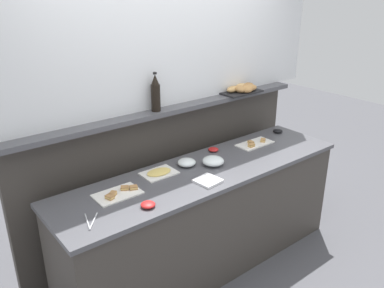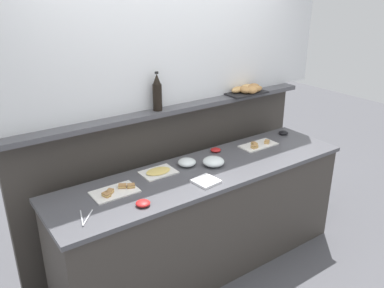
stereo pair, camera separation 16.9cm
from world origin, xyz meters
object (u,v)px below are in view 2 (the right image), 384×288
at_px(bread_basket, 247,90).
at_px(napkin_stack, 206,181).
at_px(glass_bowl_large, 187,163).
at_px(sandwich_platter_rear, 258,145).
at_px(condiment_bowl_cream, 143,203).
at_px(sandwich_platter_side, 115,191).
at_px(cold_cuts_platter, 158,172).
at_px(condiment_bowl_teal, 283,133).
at_px(serving_tongs, 85,218).
at_px(condiment_bowl_red, 216,150).
at_px(glass_bowl_medium, 213,162).
at_px(wine_bottle_dark, 157,93).

bearing_deg(bread_basket, napkin_stack, -147.57).
bearing_deg(glass_bowl_large, sandwich_platter_rear, -2.09).
distance_m(condiment_bowl_cream, napkin_stack, 0.54).
xyz_separation_m(sandwich_platter_side, cold_cuts_platter, (0.41, 0.09, -0.00)).
height_order(condiment_bowl_cream, bread_basket, bread_basket).
xyz_separation_m(sandwich_platter_side, condiment_bowl_teal, (1.84, 0.12, 0.01)).
xyz_separation_m(glass_bowl_large, serving_tongs, (-0.97, -0.28, -0.02)).
relative_size(condiment_bowl_cream, napkin_stack, 0.58).
bearing_deg(cold_cuts_platter, bread_basket, 12.24).
xyz_separation_m(sandwich_platter_rear, condiment_bowl_red, (-0.40, 0.12, 0.01)).
bearing_deg(glass_bowl_medium, condiment_bowl_red, 48.13).
relative_size(glass_bowl_large, bread_basket, 0.37).
bearing_deg(sandwich_platter_rear, condiment_bowl_teal, 10.33).
bearing_deg(sandwich_platter_side, napkin_stack, -21.65).
distance_m(glass_bowl_large, condiment_bowl_cream, 0.69).
bearing_deg(napkin_stack, serving_tongs, 177.28).
bearing_deg(condiment_bowl_red, sandwich_platter_rear, -16.45).
xyz_separation_m(cold_cuts_platter, serving_tongs, (-0.71, -0.30, -0.00)).
xyz_separation_m(condiment_bowl_cream, wine_bottle_dark, (0.50, 0.63, 0.54)).
relative_size(sandwich_platter_side, sandwich_platter_rear, 0.91).
xyz_separation_m(sandwich_platter_rear, condiment_bowl_teal, (0.41, 0.07, 0.01)).
relative_size(sandwich_platter_side, glass_bowl_large, 2.16).
bearing_deg(napkin_stack, wine_bottle_dark, 93.58).
height_order(glass_bowl_large, wine_bottle_dark, wine_bottle_dark).
height_order(sandwich_platter_side, sandwich_platter_rear, same).
xyz_separation_m(glass_bowl_large, wine_bottle_dark, (-0.09, 0.29, 0.53)).
xyz_separation_m(condiment_bowl_red, condiment_bowl_teal, (0.81, -0.04, 0.00)).
distance_m(cold_cuts_platter, bread_basket, 1.23).
bearing_deg(serving_tongs, sandwich_platter_side, 33.40).
xyz_separation_m(condiment_bowl_cream, napkin_stack, (0.54, 0.02, -0.01)).
bearing_deg(napkin_stack, sandwich_platter_side, 158.35).
distance_m(glass_bowl_medium, napkin_stack, 0.30).
height_order(cold_cuts_platter, condiment_bowl_red, condiment_bowl_red).
relative_size(sandwich_platter_side, cold_cuts_platter, 1.20).
relative_size(condiment_bowl_red, condiment_bowl_cream, 0.92).
bearing_deg(condiment_bowl_teal, condiment_bowl_cream, -167.49).
relative_size(cold_cuts_platter, glass_bowl_medium, 1.51).
bearing_deg(sandwich_platter_side, condiment_bowl_teal, 3.86).
relative_size(condiment_bowl_teal, serving_tongs, 0.51).
xyz_separation_m(cold_cuts_platter, condiment_bowl_teal, (1.44, 0.03, 0.01)).
bearing_deg(sandwich_platter_rear, serving_tongs, -171.80).
xyz_separation_m(glass_bowl_medium, serving_tongs, (-1.15, -0.16, -0.03)).
distance_m(condiment_bowl_teal, wine_bottle_dark, 1.40).
bearing_deg(condiment_bowl_teal, wine_bottle_dark, 169.26).
bearing_deg(bread_basket, sandwich_platter_rear, -108.90).
bearing_deg(bread_basket, condiment_bowl_cream, -157.41).
xyz_separation_m(sandwich_platter_rear, wine_bottle_dark, (-0.86, 0.31, 0.54)).
distance_m(glass_bowl_medium, bread_basket, 0.89).
distance_m(sandwich_platter_side, wine_bottle_dark, 0.87).
height_order(sandwich_platter_side, serving_tongs, sandwich_platter_side).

